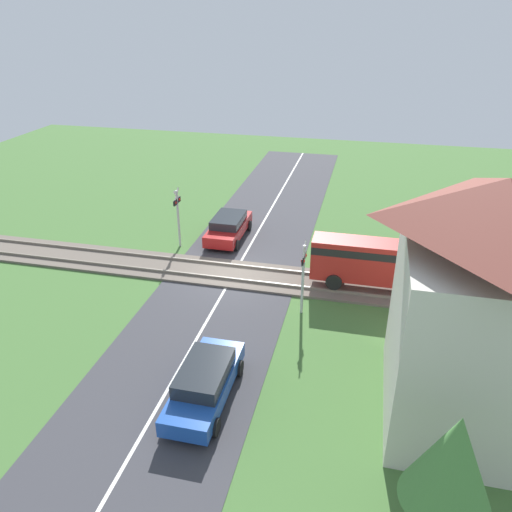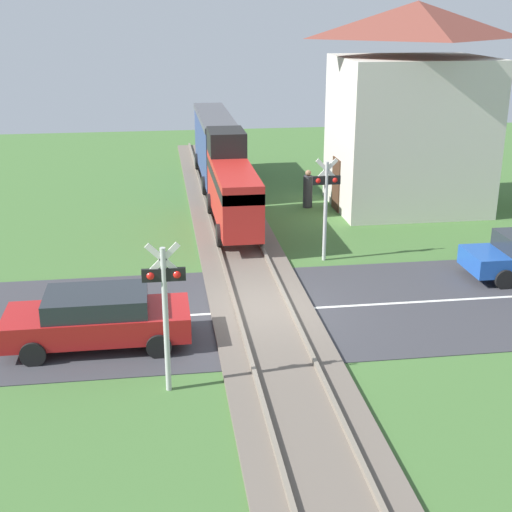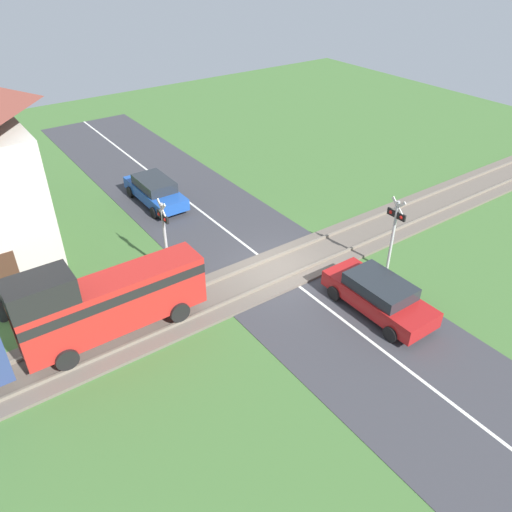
{
  "view_description": "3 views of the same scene",
  "coord_description": "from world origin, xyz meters",
  "px_view_note": "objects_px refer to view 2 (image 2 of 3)",
  "views": [
    {
      "loc": [
        21.1,
        6.1,
        12.0
      ],
      "look_at": [
        0.0,
        1.17,
        1.2
      ],
      "focal_mm": 35.0,
      "sensor_mm": 36.0,
      "label": 1
    },
    {
      "loc": [
        -2.64,
        -17.56,
        7.9
      ],
      "look_at": [
        0.0,
        1.17,
        1.2
      ],
      "focal_mm": 50.0,
      "sensor_mm": 36.0,
      "label": 2
    },
    {
      "loc": [
        -13.6,
        10.83,
        12.16
      ],
      "look_at": [
        0.0,
        1.17,
        1.2
      ],
      "focal_mm": 35.0,
      "sensor_mm": 36.0,
      "label": 3
    }
  ],
  "objects_px": {
    "train": "(222,159)",
    "pedestrian_by_station": "(308,190)",
    "crossing_signal_west_approach": "(165,298)",
    "crossing_signal_east_approach": "(326,196)",
    "station_building": "(410,111)",
    "car_near_crossing": "(98,317)"
  },
  "relations": [
    {
      "from": "train",
      "to": "pedestrian_by_station",
      "type": "bearing_deg",
      "value": -18.05
    },
    {
      "from": "crossing_signal_west_approach",
      "to": "crossing_signal_east_approach",
      "type": "relative_size",
      "value": 1.0
    },
    {
      "from": "crossing_signal_east_approach",
      "to": "train",
      "type": "bearing_deg",
      "value": 109.21
    },
    {
      "from": "crossing_signal_west_approach",
      "to": "crossing_signal_east_approach",
      "type": "bearing_deg",
      "value": 55.64
    },
    {
      "from": "station_building",
      "to": "train",
      "type": "bearing_deg",
      "value": 167.66
    },
    {
      "from": "crossing_signal_east_approach",
      "to": "station_building",
      "type": "distance_m",
      "value": 7.78
    },
    {
      "from": "station_building",
      "to": "crossing_signal_east_approach",
      "type": "bearing_deg",
      "value": -128.93
    },
    {
      "from": "crossing_signal_west_approach",
      "to": "station_building",
      "type": "relative_size",
      "value": 0.42
    },
    {
      "from": "train",
      "to": "pedestrian_by_station",
      "type": "distance_m",
      "value": 3.78
    },
    {
      "from": "train",
      "to": "car_near_crossing",
      "type": "relative_size",
      "value": 3.28
    },
    {
      "from": "train",
      "to": "crossing_signal_east_approach",
      "type": "bearing_deg",
      "value": -70.79
    },
    {
      "from": "train",
      "to": "car_near_crossing",
      "type": "distance_m",
      "value": 13.5
    },
    {
      "from": "train",
      "to": "crossing_signal_east_approach",
      "type": "relative_size",
      "value": 4.31
    },
    {
      "from": "crossing_signal_west_approach",
      "to": "pedestrian_by_station",
      "type": "relative_size",
      "value": 2.17
    },
    {
      "from": "station_building",
      "to": "pedestrian_by_station",
      "type": "relative_size",
      "value": 5.16
    },
    {
      "from": "pedestrian_by_station",
      "to": "train",
      "type": "bearing_deg",
      "value": 161.95
    },
    {
      "from": "crossing_signal_east_approach",
      "to": "pedestrian_by_station",
      "type": "bearing_deg",
      "value": 82.82
    },
    {
      "from": "car_near_crossing",
      "to": "crossing_signal_west_approach",
      "type": "relative_size",
      "value": 1.31
    },
    {
      "from": "train",
      "to": "crossing_signal_west_approach",
      "type": "relative_size",
      "value": 4.31
    },
    {
      "from": "crossing_signal_west_approach",
      "to": "crossing_signal_east_approach",
      "type": "height_order",
      "value": "same"
    },
    {
      "from": "car_near_crossing",
      "to": "station_building",
      "type": "distance_m",
      "value": 16.41
    },
    {
      "from": "car_near_crossing",
      "to": "station_building",
      "type": "bearing_deg",
      "value": 43.84
    }
  ]
}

